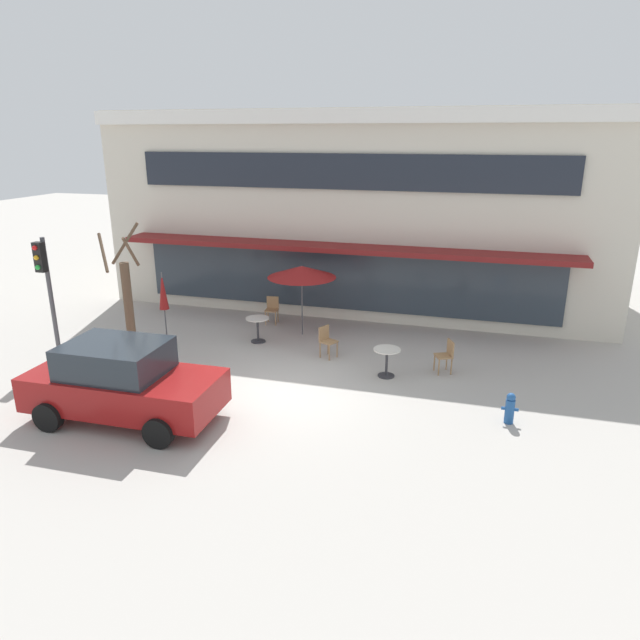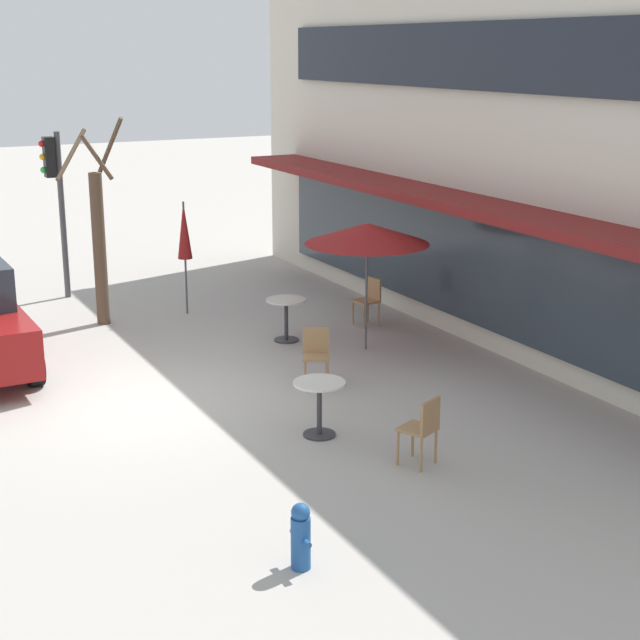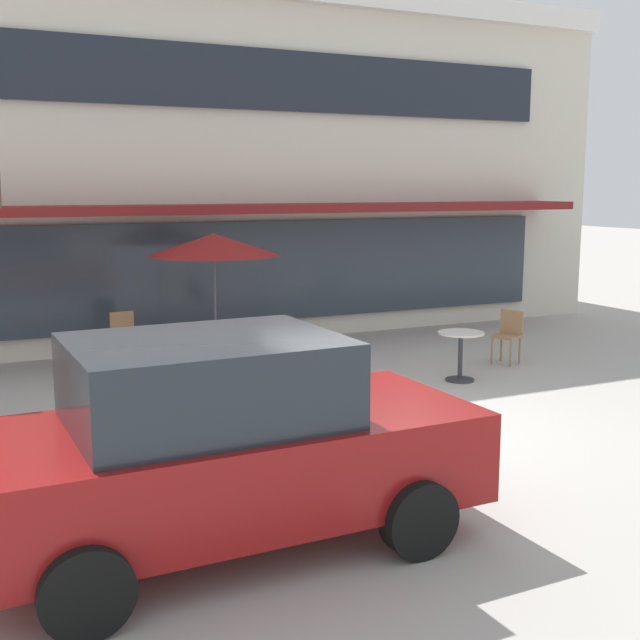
# 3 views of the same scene
# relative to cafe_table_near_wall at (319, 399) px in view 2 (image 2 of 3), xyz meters

# --- Properties ---
(ground_plane) EXTENTS (80.00, 80.00, 0.00)m
(ground_plane) POSITION_rel_cafe_table_near_wall_xyz_m (-2.29, -1.66, -0.52)
(ground_plane) COLOR #ADA8A0
(cafe_table_near_wall) EXTENTS (0.70, 0.70, 0.76)m
(cafe_table_near_wall) POSITION_rel_cafe_table_near_wall_xyz_m (0.00, 0.00, 0.00)
(cafe_table_near_wall) COLOR #333338
(cafe_table_near_wall) RESTS_ON ground
(cafe_table_streetside) EXTENTS (0.70, 0.70, 0.76)m
(cafe_table_streetside) POSITION_rel_cafe_table_near_wall_xyz_m (-4.18, 1.49, 0.00)
(cafe_table_streetside) COLOR #333338
(cafe_table_streetside) RESTS_ON ground
(patio_umbrella_green_folded) EXTENTS (2.10, 2.10, 2.20)m
(patio_umbrella_green_folded) POSITION_rel_cafe_table_near_wall_xyz_m (-3.09, 2.48, 1.51)
(patio_umbrella_green_folded) COLOR #4C4C51
(patio_umbrella_green_folded) RESTS_ON ground
(patio_umbrella_cream_folded) EXTENTS (0.28, 0.28, 2.20)m
(patio_umbrella_cream_folded) POSITION_rel_cafe_table_near_wall_xyz_m (-6.72, 0.55, 1.11)
(patio_umbrella_cream_folded) COLOR #4C4C51
(patio_umbrella_cream_folded) RESTS_ON ground
(cafe_chair_0) EXTENTS (0.45, 0.45, 0.89)m
(cafe_chair_0) POSITION_rel_cafe_table_near_wall_xyz_m (-4.40, 3.31, 0.01)
(cafe_chair_0) COLOR #9E754C
(cafe_chair_0) RESTS_ON ground
(cafe_chair_1) EXTENTS (0.53, 0.53, 0.89)m
(cafe_chair_1) POSITION_rel_cafe_table_near_wall_xyz_m (1.46, 0.68, 0.01)
(cafe_chair_1) COLOR #9E754C
(cafe_chair_1) RESTS_ON ground
(cafe_chair_2) EXTENTS (0.53, 0.53, 0.89)m
(cafe_chair_2) POSITION_rel_cafe_table_near_wall_xyz_m (-1.86, 0.89, 0.01)
(cafe_chair_2) COLOR #9E754C
(cafe_chair_2) RESTS_ON ground
(street_tree) EXTENTS (1.03, 1.25, 3.82)m
(street_tree) POSITION_rel_cafe_table_near_wall_xyz_m (-6.78, -1.09, 1.11)
(street_tree) COLOR brown
(street_tree) RESTS_ON ground
(traffic_light_pole) EXTENTS (0.26, 0.43, 3.40)m
(traffic_light_pole) POSITION_rel_cafe_table_near_wall_xyz_m (-9.11, -1.30, 1.78)
(traffic_light_pole) COLOR #47474C
(traffic_light_pole) RESTS_ON ground
(fire_hydrant) EXTENTS (0.36, 0.20, 0.71)m
(fire_hydrant) POSITION_rel_cafe_table_near_wall_xyz_m (3.00, -1.75, -0.16)
(fire_hydrant) COLOR #1E4C8C
(fire_hydrant) RESTS_ON ground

